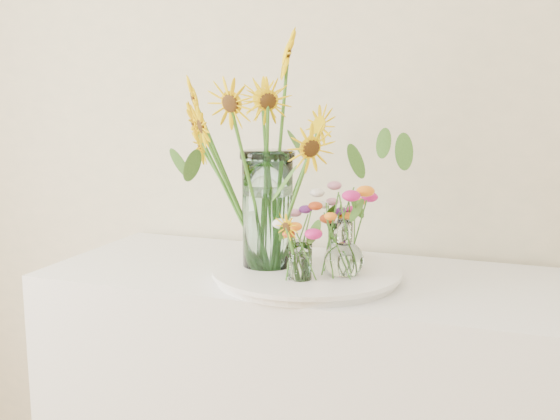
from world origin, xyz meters
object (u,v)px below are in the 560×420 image
(mason_jar, at_px, (268,210))
(small_vase_b, at_px, (344,248))
(tray, at_px, (307,275))
(small_vase_c, at_px, (340,244))
(small_vase_a, at_px, (300,262))

(mason_jar, xyz_separation_m, small_vase_b, (0.22, -0.02, -0.08))
(tray, height_order, mason_jar, mason_jar)
(mason_jar, relative_size, small_vase_c, 2.70)
(tray, bearing_deg, small_vase_b, -8.35)
(small_vase_a, height_order, small_vase_c, small_vase_c)
(small_vase_a, distance_m, small_vase_c, 0.20)
(small_vase_a, distance_m, small_vase_b, 0.13)
(mason_jar, distance_m, small_vase_c, 0.22)
(mason_jar, bearing_deg, small_vase_c, 28.22)
(small_vase_c, bearing_deg, mason_jar, -151.78)
(tray, relative_size, small_vase_b, 3.21)
(mason_jar, height_order, small_vase_a, mason_jar)
(tray, distance_m, small_vase_c, 0.14)
(small_vase_b, height_order, small_vase_c, small_vase_b)
(tray, bearing_deg, small_vase_c, 56.73)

